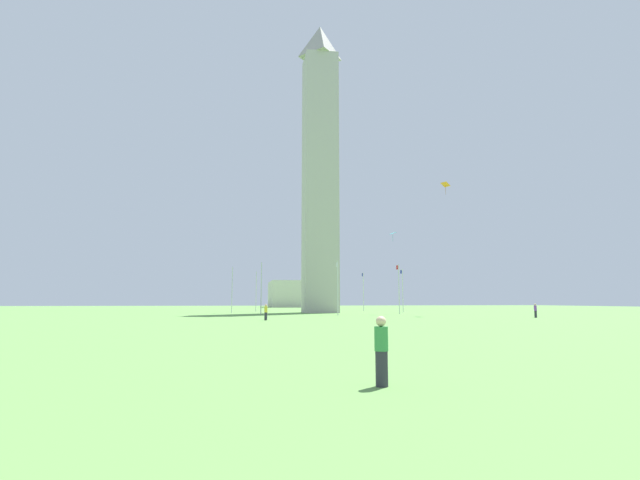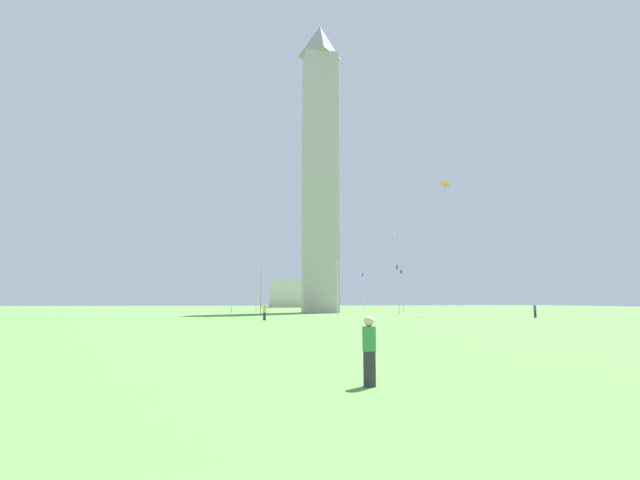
{
  "view_description": "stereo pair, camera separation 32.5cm",
  "coord_description": "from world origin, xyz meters",
  "px_view_note": "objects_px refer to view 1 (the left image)",
  "views": [
    {
      "loc": [
        -79.38,
        13.59,
        1.94
      ],
      "look_at": [
        0.0,
        0.0,
        12.5
      ],
      "focal_mm": 26.28,
      "sensor_mm": 36.0,
      "label": 1
    },
    {
      "loc": [
        -79.44,
        13.27,
        1.94
      ],
      "look_at": [
        0.0,
        0.0,
        12.5
      ],
      "focal_mm": 26.28,
      "sensor_mm": 36.0,
      "label": 2
    }
  ],
  "objects_px": {
    "flagpole_n": "(308,290)",
    "flagpole_e": "(232,288)",
    "kite_orange_diamond": "(445,185)",
    "flagpole_se": "(261,286)",
    "flagpole_nw": "(363,290)",
    "flagpole_sw": "(399,286)",
    "person_purple_shirt": "(535,311)",
    "flagpole_ne": "(256,289)",
    "flagpole_w": "(403,288)",
    "flagpole_s": "(338,285)",
    "person_yellow_shirt": "(266,312)",
    "distant_building": "(291,294)",
    "kite_cyan_diamond": "(393,234)",
    "person_green_shirt": "(381,351)",
    "obelisk_monument": "(320,164)"
  },
  "relations": [
    {
      "from": "person_yellow_shirt",
      "to": "person_purple_shirt",
      "type": "height_order",
      "value": "person_purple_shirt"
    },
    {
      "from": "obelisk_monument",
      "to": "person_purple_shirt",
      "type": "bearing_deg",
      "value": -142.69
    },
    {
      "from": "person_yellow_shirt",
      "to": "distant_building",
      "type": "distance_m",
      "value": 110.28
    },
    {
      "from": "kite_cyan_diamond",
      "to": "kite_orange_diamond",
      "type": "bearing_deg",
      "value": -135.7
    },
    {
      "from": "obelisk_monument",
      "to": "person_yellow_shirt",
      "type": "distance_m",
      "value": 41.19
    },
    {
      "from": "flagpole_w",
      "to": "flagpole_nw",
      "type": "xyz_separation_m",
      "value": [
        10.49,
        4.34,
        0.0
      ]
    },
    {
      "from": "kite_orange_diamond",
      "to": "person_purple_shirt",
      "type": "bearing_deg",
      "value": -152.23
    },
    {
      "from": "flagpole_se",
      "to": "flagpole_s",
      "type": "distance_m",
      "value": 11.35
    },
    {
      "from": "kite_orange_diamond",
      "to": "flagpole_sw",
      "type": "bearing_deg",
      "value": 37.49
    },
    {
      "from": "flagpole_w",
      "to": "person_green_shirt",
      "type": "xyz_separation_m",
      "value": [
        -68.78,
        25.15,
        -3.4
      ]
    },
    {
      "from": "flagpole_ne",
      "to": "flagpole_nw",
      "type": "bearing_deg",
      "value": -90.0
    },
    {
      "from": "flagpole_nw",
      "to": "flagpole_se",
      "type": "bearing_deg",
      "value": 135.0
    },
    {
      "from": "kite_orange_diamond",
      "to": "flagpole_nw",
      "type": "bearing_deg",
      "value": 10.46
    },
    {
      "from": "flagpole_se",
      "to": "flagpole_ne",
      "type": "bearing_deg",
      "value": -0.0
    },
    {
      "from": "person_purple_shirt",
      "to": "kite_orange_diamond",
      "type": "bearing_deg",
      "value": -13.12
    },
    {
      "from": "flagpole_se",
      "to": "flagpole_nw",
      "type": "distance_m",
      "value": 29.67
    },
    {
      "from": "flagpole_e",
      "to": "person_green_shirt",
      "type": "distance_m",
      "value": 69.01
    },
    {
      "from": "obelisk_monument",
      "to": "person_yellow_shirt",
      "type": "xyz_separation_m",
      "value": [
        -30.6,
        10.88,
        -25.33
      ]
    },
    {
      "from": "flagpole_ne",
      "to": "person_green_shirt",
      "type": "height_order",
      "value": "flagpole_ne"
    },
    {
      "from": "flagpole_n",
      "to": "flagpole_nw",
      "type": "relative_size",
      "value": 1.0
    },
    {
      "from": "flagpole_sw",
      "to": "flagpole_w",
      "type": "bearing_deg",
      "value": -22.5
    },
    {
      "from": "flagpole_e",
      "to": "kite_orange_diamond",
      "type": "relative_size",
      "value": 4.34
    },
    {
      "from": "flagpole_nw",
      "to": "kite_orange_diamond",
      "type": "relative_size",
      "value": 4.34
    },
    {
      "from": "flagpole_e",
      "to": "flagpole_w",
      "type": "distance_m",
      "value": 29.67
    },
    {
      "from": "person_green_shirt",
      "to": "flagpole_n",
      "type": "bearing_deg",
      "value": 30.56
    },
    {
      "from": "obelisk_monument",
      "to": "flagpole_se",
      "type": "distance_m",
      "value": 26.48
    },
    {
      "from": "obelisk_monument",
      "to": "flagpole_e",
      "type": "height_order",
      "value": "obelisk_monument"
    },
    {
      "from": "flagpole_se",
      "to": "flagpole_nw",
      "type": "height_order",
      "value": "same"
    },
    {
      "from": "flagpole_ne",
      "to": "flagpole_w",
      "type": "relative_size",
      "value": 1.0
    },
    {
      "from": "flagpole_e",
      "to": "flagpole_w",
      "type": "bearing_deg",
      "value": -90.0
    },
    {
      "from": "flagpole_ne",
      "to": "flagpole_sw",
      "type": "bearing_deg",
      "value": -135.0
    },
    {
      "from": "kite_orange_diamond",
      "to": "kite_cyan_diamond",
      "type": "bearing_deg",
      "value": 44.3
    },
    {
      "from": "flagpole_n",
      "to": "person_yellow_shirt",
      "type": "bearing_deg",
      "value": 166.55
    },
    {
      "from": "flagpole_ne",
      "to": "person_yellow_shirt",
      "type": "relative_size",
      "value": 4.59
    },
    {
      "from": "flagpole_se",
      "to": "flagpole_s",
      "type": "bearing_deg",
      "value": -112.5
    },
    {
      "from": "flagpole_n",
      "to": "flagpole_e",
      "type": "bearing_deg",
      "value": 135.0
    },
    {
      "from": "flagpole_n",
      "to": "distant_building",
      "type": "relative_size",
      "value": 0.32
    },
    {
      "from": "flagpole_nw",
      "to": "kite_orange_diamond",
      "type": "bearing_deg",
      "value": -169.54
    },
    {
      "from": "flagpole_nw",
      "to": "distant_building",
      "type": "xyz_separation_m",
      "value": [
        68.13,
        6.98,
        0.07
      ]
    },
    {
      "from": "person_purple_shirt",
      "to": "flagpole_w",
      "type": "bearing_deg",
      "value": -27.82
    },
    {
      "from": "flagpole_e",
      "to": "kite_orange_diamond",
      "type": "height_order",
      "value": "kite_orange_diamond"
    },
    {
      "from": "flagpole_n",
      "to": "kite_cyan_diamond",
      "type": "distance_m",
      "value": 28.65
    },
    {
      "from": "flagpole_ne",
      "to": "person_green_shirt",
      "type": "relative_size",
      "value": 4.76
    },
    {
      "from": "flagpole_s",
      "to": "flagpole_ne",
      "type": "bearing_deg",
      "value": 22.5
    },
    {
      "from": "flagpole_se",
      "to": "flagpole_w",
      "type": "xyz_separation_m",
      "value": [
        10.49,
        -25.32,
        0.0
      ]
    },
    {
      "from": "flagpole_ne",
      "to": "flagpole_nw",
      "type": "relative_size",
      "value": 1.0
    },
    {
      "from": "flagpole_e",
      "to": "flagpole_se",
      "type": "relative_size",
      "value": 1.0
    },
    {
      "from": "flagpole_sw",
      "to": "kite_orange_diamond",
      "type": "bearing_deg",
      "value": -142.51
    },
    {
      "from": "flagpole_e",
      "to": "flagpole_sw",
      "type": "relative_size",
      "value": 1.0
    },
    {
      "from": "flagpole_s",
      "to": "person_green_shirt",
      "type": "xyz_separation_m",
      "value": [
        -53.95,
        10.32,
        -3.4
      ]
    }
  ]
}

